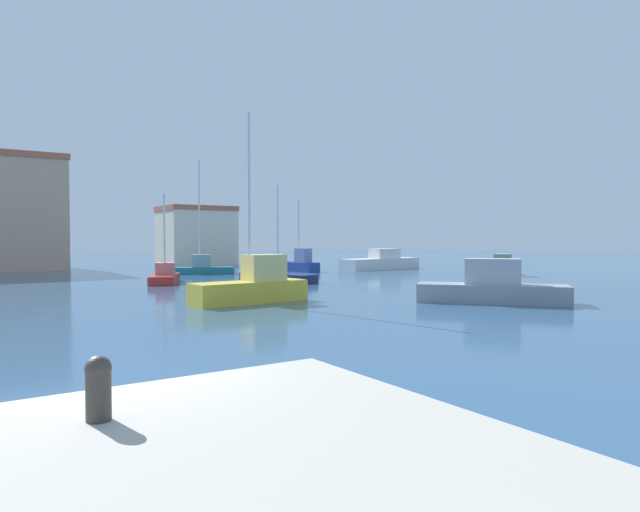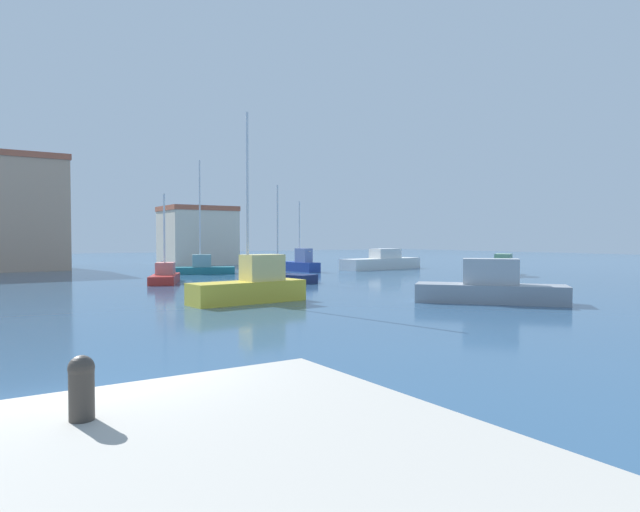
% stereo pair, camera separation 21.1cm
% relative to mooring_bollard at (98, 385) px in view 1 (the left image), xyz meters
% --- Properties ---
extents(water, '(160.00, 160.00, 0.00)m').
position_rel_mooring_bollard_xyz_m(water, '(15.41, 22.49, -1.26)').
color(water, '#2D5175').
rests_on(water, ground).
extents(mooring_bollard, '(0.27, 0.27, 0.67)m').
position_rel_mooring_bollard_xyz_m(mooring_bollard, '(0.00, 0.00, 0.00)').
color(mooring_bollard, '#38332D').
rests_on(mooring_bollard, pier_quay).
extents(sailboat_red_inner_mooring, '(3.14, 4.61, 5.51)m').
position_rel_mooring_bollard_xyz_m(sailboat_red_inner_mooring, '(9.78, 27.95, -0.80)').
color(sailboat_red_inner_mooring, '#B22823').
rests_on(sailboat_red_inner_mooring, water).
extents(sailboat_teal_near_pier, '(5.40, 3.21, 8.77)m').
position_rel_mooring_bollard_xyz_m(sailboat_teal_near_pier, '(14.82, 34.95, -0.72)').
color(sailboat_teal_near_pier, '#1E707A').
rests_on(sailboat_teal_near_pier, water).
extents(motorboat_grey_outer_mooring, '(5.37, 5.82, 1.90)m').
position_rel_mooring_bollard_xyz_m(motorboat_grey_outer_mooring, '(18.07, 9.76, -0.64)').
color(motorboat_grey_outer_mooring, gray).
rests_on(motorboat_grey_outer_mooring, water).
extents(sailboat_yellow_distant_east, '(5.22, 1.91, 8.12)m').
position_rel_mooring_bollard_xyz_m(sailboat_yellow_distant_east, '(9.56, 15.50, -0.52)').
color(sailboat_yellow_distant_east, gold).
rests_on(sailboat_yellow_distant_east, water).
extents(motorboat_green_far_left, '(4.89, 3.80, 1.62)m').
position_rel_mooring_bollard_xyz_m(motorboat_green_far_left, '(32.92, 20.82, -0.69)').
color(motorboat_green_far_left, '#28703D').
rests_on(motorboat_green_far_left, water).
extents(motorboat_white_center_channel, '(8.48, 3.10, 1.83)m').
position_rel_mooring_bollard_xyz_m(motorboat_white_center_channel, '(30.89, 32.47, -0.62)').
color(motorboat_white_center_channel, white).
rests_on(motorboat_white_center_channel, water).
extents(sailboat_navy_distant_north, '(3.15, 5.63, 6.14)m').
position_rel_mooring_bollard_xyz_m(sailboat_navy_distant_north, '(16.09, 25.13, -0.85)').
color(sailboat_navy_distant_north, '#19234C').
rests_on(sailboat_navy_distant_north, water).
extents(sailboat_blue_far_right, '(1.69, 4.26, 5.83)m').
position_rel_mooring_bollard_xyz_m(sailboat_blue_far_right, '(23.00, 33.54, -0.59)').
color(sailboat_blue_far_right, '#233D93').
rests_on(sailboat_blue_far_right, water).
extents(harbor_office, '(7.04, 6.28, 6.10)m').
position_rel_mooring_bollard_xyz_m(harbor_office, '(20.37, 50.15, 1.80)').
color(harbor_office, beige).
rests_on(harbor_office, ground).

